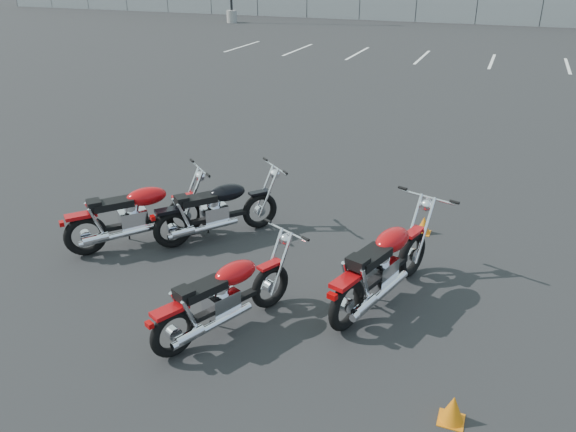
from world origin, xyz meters
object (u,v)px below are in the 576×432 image
at_px(motorcycle_second_black, 217,210).
at_px(motorcycle_third_red, 224,296).
at_px(motorcycle_front_red, 136,215).
at_px(motorcycle_rear_red, 383,265).

height_order(motorcycle_second_black, motorcycle_third_red, motorcycle_second_black).
bearing_deg(motorcycle_front_red, motorcycle_third_red, -32.67).
bearing_deg(motorcycle_rear_red, motorcycle_second_black, 163.74).
height_order(motorcycle_second_black, motorcycle_rear_red, motorcycle_rear_red).
height_order(motorcycle_front_red, motorcycle_third_red, motorcycle_front_red).
bearing_deg(motorcycle_third_red, motorcycle_front_red, 147.33).
bearing_deg(motorcycle_second_black, motorcycle_third_red, -59.74).
xyz_separation_m(motorcycle_front_red, motorcycle_third_red, (2.32, -1.49, -0.04)).
bearing_deg(motorcycle_front_red, motorcycle_rear_red, -2.35).
relative_size(motorcycle_front_red, motorcycle_rear_red, 0.85).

